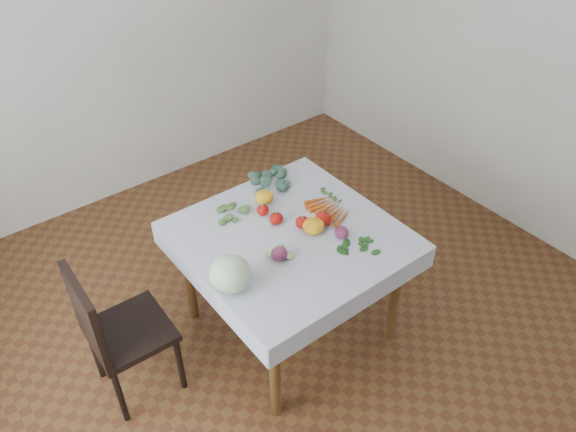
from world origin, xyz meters
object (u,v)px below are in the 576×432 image
cabbage (230,274)px  table (290,248)px  carrot_bunch (330,209)px  heirloom_back (264,197)px  chair (112,329)px

cabbage → table: bearing=16.5°
table → carrot_bunch: (0.31, 0.03, 0.12)m
table → carrot_bunch: carrot_bunch is taller
heirloom_back → carrot_bunch: heirloom_back is taller
table → chair: 1.04m
chair → table: bearing=-10.9°
table → cabbage: bearing=-163.5°
chair → carrot_bunch: (1.32, -0.17, 0.25)m
cabbage → heirloom_back: size_ratio=1.89×
cabbage → heirloom_back: (0.54, 0.47, -0.06)m
chair → carrot_bunch: 1.36m
chair → heirloom_back: bearing=7.1°
chair → heirloom_back: chair is taller
chair → cabbage: 0.71m
table → carrot_bunch: 0.33m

